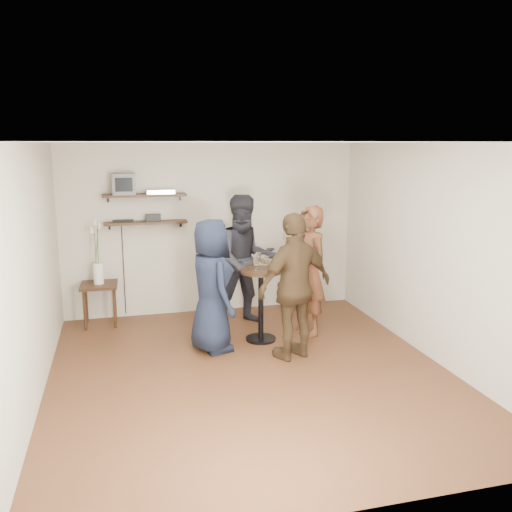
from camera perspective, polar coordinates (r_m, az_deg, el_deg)
The scene contains 18 objects.
room at distance 5.95m, azimuth -0.58°, elevation -0.72°, with size 4.58×5.08×2.68m.
shelf_upper at distance 8.06m, azimuth -11.64°, elevation 6.29°, with size 1.20×0.25×0.04m, color black.
shelf_lower at distance 8.11m, azimuth -11.52°, elevation 3.48°, with size 1.20×0.25×0.04m, color black.
crt_monitor at distance 8.04m, azimuth -13.76°, elevation 7.38°, with size 0.32×0.30×0.30m, color #59595B.
dvd_deck at distance 8.07m, azimuth -10.02°, elevation 6.70°, with size 0.40×0.24×0.06m, color silver.
radio at distance 8.11m, azimuth -10.78°, elevation 3.98°, with size 0.22×0.10×0.10m, color black.
power_strip at distance 8.15m, azimuth -13.82°, elevation 3.64°, with size 0.30×0.05×0.03m, color black.
side_table at distance 8.12m, azimuth -16.16°, elevation -3.51°, with size 0.53×0.53×0.61m.
vase_lilies at distance 8.03m, azimuth -16.34°, elevation -0.67°, with size 0.19×0.20×0.98m.
drinks_table at distance 7.17m, azimuth 0.52°, elevation -4.16°, with size 0.53×0.53×0.97m.
wine_glass_fl at distance 7.00m, azimuth -0.04°, elevation -0.40°, with size 0.07×0.07×0.21m.
wine_glass_fr at distance 7.03m, azimuth 1.11°, elevation -0.52°, with size 0.06×0.06×0.19m.
wine_glass_bl at distance 7.10m, azimuth 0.25°, elevation -0.20°, with size 0.07×0.07×0.22m.
wine_glass_br at distance 7.07m, azimuth 0.76°, elevation -0.40°, with size 0.06×0.06×0.19m.
person_plaid at distance 7.40m, azimuth 5.63°, elevation -1.57°, with size 0.65×0.42×1.77m, color #A71324.
person_dark at distance 7.75m, azimuth -1.11°, elevation -0.48°, with size 0.92×0.71×1.88m, color black.
person_navy at distance 6.80m, azimuth -4.75°, elevation -3.15°, with size 0.82×0.54×1.69m, color black.
person_brown at distance 6.54m, azimuth 4.14°, elevation -3.23°, with size 1.05×0.44×1.80m, color #3F2D1B.
Camera 1 is at (-1.38, -5.65, 2.59)m, focal length 38.00 mm.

